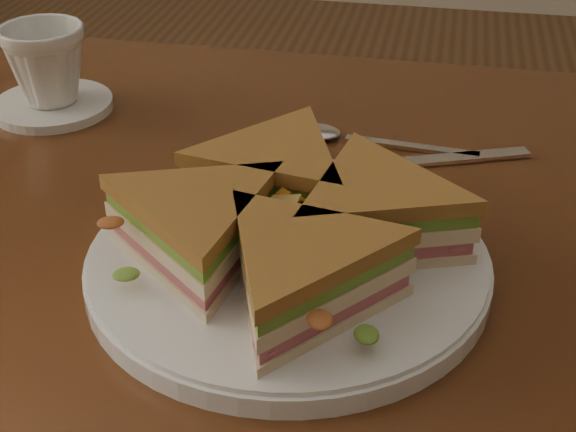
# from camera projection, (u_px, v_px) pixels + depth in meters

# --- Properties ---
(table) EXTENTS (1.20, 0.80, 0.75)m
(table) POSITION_uv_depth(u_px,v_px,m) (297.00, 328.00, 0.70)
(table) COLOR #391B0D
(table) RESTS_ON ground
(plate) EXTENTS (0.30, 0.30, 0.02)m
(plate) POSITION_uv_depth(u_px,v_px,m) (288.00, 263.00, 0.60)
(plate) COLOR white
(plate) RESTS_ON table
(sandwich_wedges) EXTENTS (0.32, 0.32, 0.06)m
(sandwich_wedges) POSITION_uv_depth(u_px,v_px,m) (288.00, 222.00, 0.58)
(sandwich_wedges) COLOR beige
(sandwich_wedges) RESTS_ON plate
(crisps_mound) EXTENTS (0.09, 0.09, 0.05)m
(crisps_mound) POSITION_uv_depth(u_px,v_px,m) (288.00, 226.00, 0.59)
(crisps_mound) COLOR orange
(crisps_mound) RESTS_ON plate
(spoon) EXTENTS (0.18, 0.04, 0.01)m
(spoon) POSITION_uv_depth(u_px,v_px,m) (339.00, 136.00, 0.79)
(spoon) COLOR silver
(spoon) RESTS_ON table
(knife) EXTENTS (0.20, 0.09, 0.00)m
(knife) POSITION_uv_depth(u_px,v_px,m) (412.00, 163.00, 0.75)
(knife) COLOR silver
(knife) RESTS_ON table
(saucer) EXTENTS (0.13, 0.13, 0.01)m
(saucer) POSITION_uv_depth(u_px,v_px,m) (53.00, 105.00, 0.85)
(saucer) COLOR white
(saucer) RESTS_ON table
(coffee_cup) EXTENTS (0.10, 0.10, 0.08)m
(coffee_cup) POSITION_uv_depth(u_px,v_px,m) (46.00, 65.00, 0.83)
(coffee_cup) COLOR white
(coffee_cup) RESTS_ON saucer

